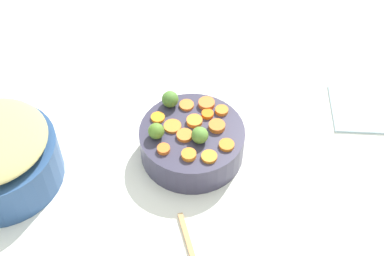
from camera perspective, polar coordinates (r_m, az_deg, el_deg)
tabletop at (r=1.20m, az=2.90°, el=-2.72°), size 2.40×2.40×0.02m
serving_bowl_carrots at (r=1.16m, az=0.00°, el=-1.54°), size 0.23×0.23×0.07m
carrot_slice_0 at (r=1.09m, az=-3.11°, el=-2.29°), size 0.03×0.03×0.01m
carrot_slice_1 at (r=1.14m, az=2.75°, el=0.29°), size 0.05×0.05×0.01m
carrot_slice_2 at (r=1.14m, az=0.22°, el=0.64°), size 0.05×0.05×0.01m
carrot_slice_3 at (r=1.08m, az=-0.35°, el=-2.92°), size 0.03×0.03×0.01m
carrot_slice_4 at (r=1.17m, az=3.25°, el=1.92°), size 0.04×0.04×0.01m
carrot_slice_5 at (r=1.18m, az=1.59°, el=2.67°), size 0.04×0.04×0.01m
carrot_slice_6 at (r=1.08m, az=2.12°, el=-3.18°), size 0.04×0.04×0.01m
carrot_slice_7 at (r=1.12m, az=-0.80°, el=-0.80°), size 0.04×0.04×0.01m
carrot_slice_8 at (r=1.16m, az=-3.73°, el=1.14°), size 0.04×0.04×0.01m
carrot_slice_9 at (r=1.10m, az=3.78°, el=-1.84°), size 0.04×0.04×0.01m
carrot_slice_10 at (r=1.14m, az=-2.14°, el=0.20°), size 0.05×0.05×0.01m
carrot_slice_11 at (r=1.18m, az=-0.59°, el=2.50°), size 0.04×0.04×0.01m
carrot_slice_12 at (r=1.16m, az=1.70°, el=1.52°), size 0.04×0.04×0.01m
brussels_sprout_0 at (r=1.10m, az=0.85°, el=-0.78°), size 0.04×0.04×0.04m
brussels_sprout_1 at (r=1.17m, az=-2.39°, el=3.15°), size 0.04×0.04×0.04m
brussels_sprout_2 at (r=1.11m, az=-3.90°, el=-0.33°), size 0.04×0.04×0.04m
dish_towel at (r=1.34m, az=17.91°, el=1.96°), size 0.18×0.18×0.01m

